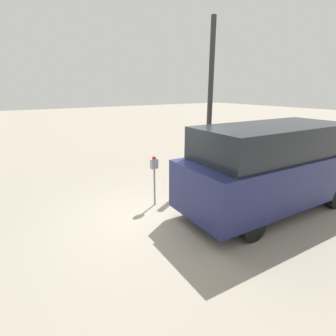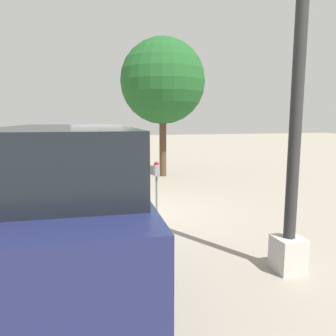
{
  "view_description": "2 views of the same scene",
  "coord_description": "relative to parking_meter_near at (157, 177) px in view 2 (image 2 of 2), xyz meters",
  "views": [
    {
      "loc": [
        -3.0,
        -5.17,
        3.12
      ],
      "look_at": [
        0.84,
        0.68,
        0.98
      ],
      "focal_mm": 28.0,
      "sensor_mm": 36.0,
      "label": 1
    },
    {
      "loc": [
        7.72,
        -1.1,
        2.38
      ],
      "look_at": [
        0.81,
        0.79,
        1.3
      ],
      "focal_mm": 35.0,
      "sensor_mm": 36.0,
      "label": 2
    }
  ],
  "objects": [
    {
      "name": "parked_van",
      "position": [
        2.41,
        -1.89,
        0.18
      ],
      "size": [
        5.2,
        2.16,
        2.27
      ],
      "rotation": [
        0.0,
        0.0,
        -0.05
      ],
      "color": "navy",
      "rests_on": "ground"
    },
    {
      "name": "parking_meter_near",
      "position": [
        0.0,
        0.0,
        0.0
      ],
      "size": [
        0.2,
        0.11,
        1.4
      ],
      "rotation": [
        0.0,
        0.0,
        -0.01
      ],
      "color": "gray",
      "rests_on": "ground"
    },
    {
      "name": "lamp_post",
      "position": [
        3.14,
        1.38,
        0.87
      ],
      "size": [
        0.44,
        0.44,
        5.41
      ],
      "color": "beige",
      "rests_on": "ground"
    },
    {
      "name": "street_tree",
      "position": [
        -5.8,
        1.65,
        2.84
      ],
      "size": [
        3.43,
        3.43,
        5.6
      ],
      "color": "#513823",
      "rests_on": "ground"
    },
    {
      "name": "ground_plane",
      "position": [
        -0.37,
        -0.64,
        -1.03
      ],
      "size": [
        80.0,
        80.0,
        0.0
      ],
      "primitive_type": "plane",
      "color": "gray"
    },
    {
      "name": "parking_meter_far",
      "position": [
        -7.95,
        0.05,
        -0.06
      ],
      "size": [
        0.2,
        0.11,
        1.32
      ],
      "rotation": [
        0.0,
        0.0,
        -0.01
      ],
      "color": "gray",
      "rests_on": "ground"
    }
  ]
}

